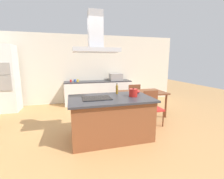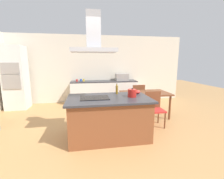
{
  "view_description": "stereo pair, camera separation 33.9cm",
  "coord_description": "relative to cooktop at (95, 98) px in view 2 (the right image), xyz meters",
  "views": [
    {
      "loc": [
        -0.81,
        -3.16,
        1.68
      ],
      "look_at": [
        0.14,
        0.4,
        1.0
      ],
      "focal_mm": 24.88,
      "sensor_mm": 36.0,
      "label": 1
    },
    {
      "loc": [
        -0.48,
        -3.24,
        1.68
      ],
      "look_at": [
        0.14,
        0.4,
        1.0
      ],
      "focal_mm": 24.88,
      "sensor_mm": 36.0,
      "label": 2
    }
  ],
  "objects": [
    {
      "name": "ground",
      "position": [
        0.3,
        1.5,
        -0.91
      ],
      "size": [
        16.0,
        16.0,
        0.0
      ],
      "primitive_type": "plane",
      "color": "tan"
    },
    {
      "name": "wall_back",
      "position": [
        0.3,
        3.25,
        0.44
      ],
      "size": [
        7.2,
        0.1,
        2.7
      ],
      "primitive_type": "cube",
      "color": "beige",
      "rests_on": "ground"
    },
    {
      "name": "kitchen_island",
      "position": [
        0.3,
        0.0,
        -0.45
      ],
      "size": [
        1.78,
        1.09,
        0.9
      ],
      "color": "brown",
      "rests_on": "ground"
    },
    {
      "name": "cooktop",
      "position": [
        0.0,
        0.0,
        0.0
      ],
      "size": [
        0.6,
        0.44,
        0.01
      ],
      "primitive_type": "cube",
      "color": "black",
      "rests_on": "kitchen_island"
    },
    {
      "name": "tea_kettle",
      "position": [
        0.82,
        -0.03,
        0.08
      ],
      "size": [
        0.24,
        0.19,
        0.2
      ],
      "color": "#B21E19",
      "rests_on": "kitchen_island"
    },
    {
      "name": "olive_oil_bottle",
      "position": [
        0.55,
        0.34,
        0.1
      ],
      "size": [
        0.06,
        0.06,
        0.25
      ],
      "color": "olive",
      "rests_on": "kitchen_island"
    },
    {
      "name": "mixing_bowl",
      "position": [
        1.04,
        0.29,
        0.04
      ],
      "size": [
        0.16,
        0.16,
        0.09
      ],
      "primitive_type": "ellipsoid",
      "color": "red",
      "rests_on": "kitchen_island"
    },
    {
      "name": "back_counter",
      "position": [
        0.54,
        2.88,
        -0.46
      ],
      "size": [
        2.61,
        0.62,
        0.9
      ],
      "color": "silver",
      "rests_on": "ground"
    },
    {
      "name": "countertop_microwave",
      "position": [
        1.27,
        2.88,
        0.13
      ],
      "size": [
        0.5,
        0.38,
        0.28
      ],
      "primitive_type": "cube",
      "color": "#9E9993",
      "rests_on": "back_counter"
    },
    {
      "name": "coffee_mug_red",
      "position": [
        -0.52,
        2.85,
        0.04
      ],
      "size": [
        0.08,
        0.08,
        0.09
      ],
      "primitive_type": "cylinder",
      "color": "red",
      "rests_on": "back_counter"
    },
    {
      "name": "coffee_mug_blue",
      "position": [
        -0.37,
        2.9,
        0.04
      ],
      "size": [
        0.08,
        0.08,
        0.09
      ],
      "primitive_type": "cylinder",
      "color": "#2D56B2",
      "rests_on": "back_counter"
    },
    {
      "name": "coffee_mug_yellow",
      "position": [
        -0.26,
        2.87,
        0.04
      ],
      "size": [
        0.08,
        0.08,
        0.09
      ],
      "primitive_type": "cylinder",
      "color": "gold",
      "rests_on": "back_counter"
    },
    {
      "name": "wall_oven_stack",
      "position": [
        -2.6,
        2.65,
        0.2
      ],
      "size": [
        0.7,
        0.66,
        2.2
      ],
      "color": "silver",
      "rests_on": "ground"
    },
    {
      "name": "dining_table",
      "position": [
        1.57,
        1.1,
        -0.24
      ],
      "size": [
        1.4,
        0.9,
        0.75
      ],
      "color": "brown",
      "rests_on": "ground"
    },
    {
      "name": "chair_facing_island",
      "position": [
        1.57,
        0.44,
        -0.4
      ],
      "size": [
        0.42,
        0.42,
        0.89
      ],
      "color": "red",
      "rests_on": "ground"
    },
    {
      "name": "chair_facing_back_wall",
      "position": [
        1.57,
        1.77,
        -0.4
      ],
      "size": [
        0.42,
        0.42,
        0.89
      ],
      "color": "red",
      "rests_on": "ground"
    },
    {
      "name": "range_hood",
      "position": [
        0.0,
        0.0,
        1.2
      ],
      "size": [
        0.9,
        0.55,
        0.78
      ],
      "color": "#ADADB2"
    }
  ]
}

